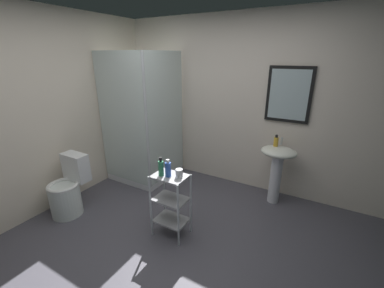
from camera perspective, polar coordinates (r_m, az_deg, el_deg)
ground_plane at (r=2.85m, az=-6.04°, el=-23.53°), size 4.20×4.20×0.02m
wall_back at (r=3.78m, az=10.01°, el=9.08°), size 4.20×0.14×2.50m
wall_left at (r=3.58m, az=-31.89°, el=5.76°), size 0.10×4.20×2.50m
shower_stall at (r=4.07m, az=-10.61°, el=-1.78°), size 0.92×0.92×2.00m
pedestal_sink at (r=3.48m, az=19.10°, el=-4.28°), size 0.46×0.37×0.81m
sink_faucet at (r=3.50m, az=20.00°, el=0.64°), size 0.03×0.03×0.10m
toilet at (r=3.57m, az=-26.70°, el=-9.57°), size 0.37×0.49×0.76m
storage_cart at (r=2.79m, az=-4.94°, el=-12.85°), size 0.38×0.28×0.74m
hand_soap_bottle at (r=3.41m, az=18.84°, el=0.58°), size 0.06×0.06×0.15m
body_wash_bottle_green at (r=2.61m, az=-7.18°, el=-5.47°), size 0.06×0.06×0.21m
shampoo_bottle_blue at (r=2.59m, az=-5.56°, el=-5.78°), size 0.06×0.06×0.19m
rinse_cup at (r=2.58m, az=-3.07°, el=-6.74°), size 0.08×0.08×0.09m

